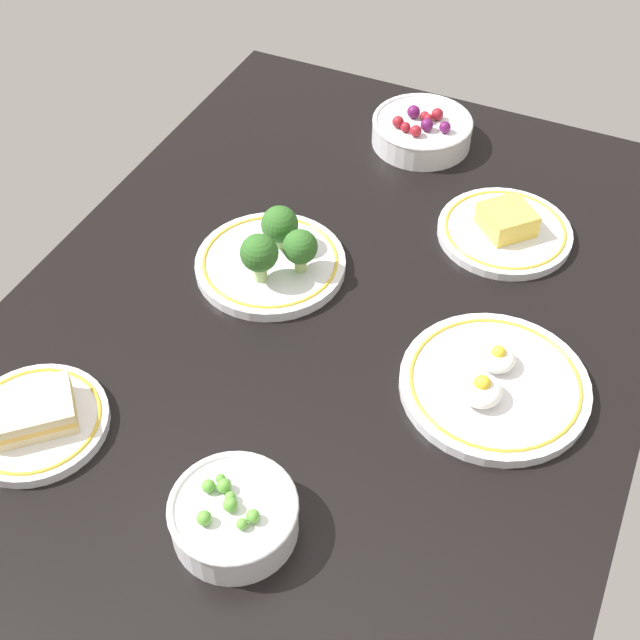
{
  "coord_description": "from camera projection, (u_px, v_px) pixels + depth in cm",
  "views": [
    {
      "loc": [
        68.73,
        31.6,
        85.43
      ],
      "look_at": [
        0.0,
        0.0,
        6.0
      ],
      "focal_mm": 48.4,
      "sensor_mm": 36.0,
      "label": 1
    }
  ],
  "objects": [
    {
      "name": "plate_cheese",
      "position": [
        505.0,
        229.0,
        1.23
      ],
      "size": [
        19.2,
        19.2,
        4.72
      ],
      "color": "silver",
      "rests_on": "dining_table"
    },
    {
      "name": "dining_table",
      "position": [
        320.0,
        341.0,
        1.13
      ],
      "size": [
        119.29,
        81.89,
        4.0
      ],
      "primitive_type": "cube",
      "color": "black",
      "rests_on": "ground"
    },
    {
      "name": "plate_broccoli",
      "position": [
        273.0,
        256.0,
        1.17
      ],
      "size": [
        20.74,
        20.74,
        8.69
      ],
      "color": "silver",
      "rests_on": "dining_table"
    },
    {
      "name": "bowl_peas",
      "position": [
        234.0,
        515.0,
        0.9
      ],
      "size": [
        13.65,
        13.65,
        5.88
      ],
      "color": "silver",
      "rests_on": "dining_table"
    },
    {
      "name": "plate_eggs",
      "position": [
        493.0,
        384.0,
        1.04
      ],
      "size": [
        23.0,
        23.0,
        5.15
      ],
      "color": "silver",
      "rests_on": "dining_table"
    },
    {
      "name": "plate_sandwich",
      "position": [
        34.0,
        419.0,
        1.0
      ],
      "size": [
        17.07,
        17.07,
        4.55
      ],
      "color": "silver",
      "rests_on": "dining_table"
    },
    {
      "name": "bowl_berries",
      "position": [
        422.0,
        130.0,
        1.38
      ],
      "size": [
        16.08,
        16.08,
        6.1
      ],
      "color": "silver",
      "rests_on": "dining_table"
    }
  ]
}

